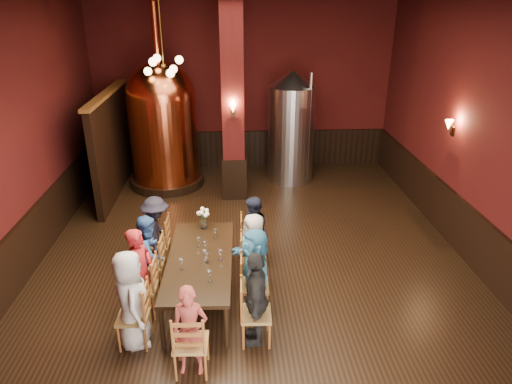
{
  "coord_description": "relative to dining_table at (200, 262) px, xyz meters",
  "views": [
    {
      "loc": [
        -0.35,
        -7.46,
        4.54
      ],
      "look_at": [
        0.08,
        0.2,
        1.2
      ],
      "focal_mm": 32.0,
      "sensor_mm": 36.0,
      "label": 1
    }
  ],
  "objects": [
    {
      "name": "steel_vessel",
      "position": [
        2.07,
        5.11,
        0.73
      ],
      "size": [
        1.33,
        1.33,
        2.84
      ],
      "rotation": [
        0.0,
        0.0,
        0.15
      ],
      "color": "#B2B2B7",
      "rests_on": "ground"
    },
    {
      "name": "chair_2",
      "position": [
        -0.84,
        0.35,
        -0.23
      ],
      "size": [
        0.47,
        0.47,
        0.92
      ],
      "primitive_type": null,
      "rotation": [
        0.0,
        0.0,
        -1.6
      ],
      "color": "brown",
      "rests_on": "ground"
    },
    {
      "name": "room",
      "position": [
        0.89,
        1.3,
        1.56
      ],
      "size": [
        10.0,
        10.02,
        4.5
      ],
      "color": "black",
      "rests_on": "ground"
    },
    {
      "name": "copper_kettle",
      "position": [
        -1.13,
        4.92,
        0.92
      ],
      "size": [
        1.96,
        1.96,
        4.4
      ],
      "rotation": [
        0.0,
        0.0,
        -0.21
      ],
      "color": "black",
      "rests_on": "ground"
    },
    {
      "name": "chair_8",
      "position": [
        -0.04,
        -1.55,
        -0.23
      ],
      "size": [
        0.47,
        0.47,
        0.92
      ],
      "primitive_type": null,
      "rotation": [
        0.0,
        0.0,
        3.11
      ],
      "color": "brown",
      "rests_on": "ground"
    },
    {
      "name": "wine_glass_4",
      "position": [
        0.07,
        0.2,
        0.15
      ],
      "size": [
        0.07,
        0.07,
        0.17
      ],
      "primitive_type": null,
      "color": "white",
      "rests_on": "dining_table"
    },
    {
      "name": "person_1",
      "position": [
        -0.86,
        -0.31,
        0.03
      ],
      "size": [
        0.48,
        0.6,
        1.45
      ],
      "primitive_type": "imported",
      "rotation": [
        0.0,
        0.0,
        1.3
      ],
      "color": "maroon",
      "rests_on": "ground"
    },
    {
      "name": "column",
      "position": [
        0.59,
        4.1,
        1.56
      ],
      "size": [
        0.58,
        0.58,
        4.5
      ],
      "primitive_type": "cube",
      "color": "#48110F",
      "rests_on": "ground"
    },
    {
      "name": "person_4",
      "position": [
        0.82,
        -1.02,
        0.03
      ],
      "size": [
        0.43,
        0.87,
        1.43
      ],
      "primitive_type": "imported",
      "rotation": [
        0.0,
        0.0,
        4.61
      ],
      "color": "black",
      "rests_on": "ground"
    },
    {
      "name": "person_6",
      "position": [
        0.86,
        0.31,
        -0.03
      ],
      "size": [
        0.61,
        0.75,
        1.32
      ],
      "primitive_type": "imported",
      "rotation": [
        0.0,
        0.0,
        5.04
      ],
      "color": "beige",
      "rests_on": "ground"
    },
    {
      "name": "sconce_column",
      "position": [
        0.59,
        3.8,
        1.51
      ],
      "size": [
        0.2,
        0.2,
        0.36
      ],
      "primitive_type": null,
      "rotation": [
        0.0,
        0.0,
        3.14
      ],
      "color": "black",
      "rests_on": "column"
    },
    {
      "name": "chair_5",
      "position": [
        0.84,
        -0.35,
        -0.23
      ],
      "size": [
        0.47,
        0.47,
        0.92
      ],
      "primitive_type": null,
      "rotation": [
        0.0,
        0.0,
        1.54
      ],
      "color": "brown",
      "rests_on": "ground"
    },
    {
      "name": "partition",
      "position": [
        -2.31,
        4.5,
        0.51
      ],
      "size": [
        0.22,
        3.5,
        2.4
      ],
      "primitive_type": "cube",
      "color": "black",
      "rests_on": "ground"
    },
    {
      "name": "person_3",
      "position": [
        -0.82,
        1.02,
        -0.01
      ],
      "size": [
        0.55,
        0.9,
        1.35
      ],
      "primitive_type": "imported",
      "rotation": [
        0.0,
        0.0,
        1.63
      ],
      "color": "black",
      "rests_on": "ground"
    },
    {
      "name": "wine_glass_5",
      "position": [
        0.32,
        -0.07,
        0.15
      ],
      "size": [
        0.07,
        0.07,
        0.17
      ],
      "primitive_type": null,
      "color": "white",
      "rests_on": "dining_table"
    },
    {
      "name": "wine_glass_6",
      "position": [
        -0.04,
        0.36,
        0.15
      ],
      "size": [
        0.07,
        0.07,
        0.17
      ],
      "primitive_type": null,
      "color": "white",
      "rests_on": "dining_table"
    },
    {
      "name": "person_7",
      "position": [
        0.88,
        0.98,
        -0.03
      ],
      "size": [
        0.44,
        0.69,
        1.31
      ],
      "primitive_type": "imported",
      "rotation": [
        0.0,
        0.0,
        4.5
      ],
      "color": "#1A1F34",
      "rests_on": "ground"
    },
    {
      "name": "person_0",
      "position": [
        -0.88,
        -0.98,
        0.04
      ],
      "size": [
        0.64,
        0.81,
        1.46
      ],
      "primitive_type": "imported",
      "rotation": [
        0.0,
        0.0,
        1.85
      ],
      "color": "silver",
      "rests_on": "ground"
    },
    {
      "name": "pendant_cluster",
      "position": [
        -0.91,
        4.2,
        2.41
      ],
      "size": [
        0.9,
        0.9,
        1.7
      ],
      "primitive_type": null,
      "color": "#A57226",
      "rests_on": "room"
    },
    {
      "name": "wine_glass_2",
      "position": [
        0.18,
        -0.63,
        0.15
      ],
      "size": [
        0.07,
        0.07,
        0.17
      ],
      "primitive_type": null,
      "color": "white",
      "rests_on": "dining_table"
    },
    {
      "name": "chair_4",
      "position": [
        0.82,
        -1.02,
        -0.23
      ],
      "size": [
        0.47,
        0.47,
        0.92
      ],
      "primitive_type": null,
      "rotation": [
        0.0,
        0.0,
        1.54
      ],
      "color": "brown",
      "rests_on": "ground"
    },
    {
      "name": "wainscot_left",
      "position": [
        -3.07,
        1.3,
        -0.19
      ],
      "size": [
        0.08,
        9.9,
        1.0
      ],
      "primitive_type": "cube",
      "color": "black",
      "rests_on": "ground"
    },
    {
      "name": "wine_glass_0",
      "position": [
        0.12,
        -0.13,
        0.15
      ],
      "size": [
        0.07,
        0.07,
        0.17
      ],
      "primitive_type": null,
      "color": "white",
      "rests_on": "dining_table"
    },
    {
      "name": "wainscot_back",
      "position": [
        0.89,
        6.26,
        -0.19
      ],
      "size": [
        7.9,
        0.08,
        1.0
      ],
      "primitive_type": "cube",
      "color": "black",
      "rests_on": "ground"
    },
    {
      "name": "rose_vase",
      "position": [
        0.01,
        1.0,
        0.32
      ],
      "size": [
        0.23,
        0.23,
        0.39
      ],
      "color": "white",
      "rests_on": "dining_table"
    },
    {
      "name": "wainscot_right",
      "position": [
        4.85,
        1.3,
        -0.19
      ],
      "size": [
        0.08,
        9.9,
        1.0
      ],
      "primitive_type": "cube",
      "color": "black",
      "rests_on": "ground"
    },
    {
      "name": "person_8",
      "position": [
        -0.04,
        -1.55,
        -0.05
      ],
      "size": [
        0.49,
        0.34,
        1.28
      ],
      "primitive_type": "imported",
      "rotation": [
        0.0,
        0.0,
        6.21
      ],
      "color": "#993A33",
      "rests_on": "ground"
    },
    {
      "name": "person_5",
      "position": [
        0.84,
        -0.35,
        0.02
      ],
      "size": [
        0.74,
        1.38,
        1.42
      ],
      "primitive_type": "imported",
      "rotation": [
        0.0,
        0.0,
        4.97
      ],
      "color": "teal",
      "rests_on": "ground"
    },
    {
      "name": "chair_0",
      "position": [
        -0.88,
        -0.98,
        -0.23
      ],
      "size": [
        0.47,
        0.47,
        0.92
      ],
      "primitive_type": null,
      "rotation": [
        0.0,
        0.0,
        -1.6
      ],
      "color": "brown",
      "rests_on": "ground"
    },
    {
      "name": "chair_3",
      "position": [
        -0.82,
        1.02,
        -0.23
      ],
      "size": [
        0.47,
        0.47,
        0.92
      ],
      "primitive_type": null,
      "rotation": [
        0.0,
        0.0,
        -1.6
      ],
      "color": "brown",
      "rests_on": "ground"
    },
    {
      "name": "wine_glass_1",
      "position": [
        0.23,
        0.63,
        0.15
      ],
      "size": [
        0.07,
        0.07,
        0.17
      ],
      "primitive_type": null,
      "color": "white",
      "rests_on": "dining_table"
    },
    {
      "name": "person_2",
      "position": [
        -0.84,
        0.35,
        -0.02
      ],
      "size": [
        0.39,
        0.68,
        1.33
      ],
      "primitive_type": "imported",
      "rotation": [
        0.0,
        0.0,
        1.46
      ],
      "color": "#2B4F90",
      "rests_on": "ground"
    },
    {
      "name": "wine_glass_7",
      "position": [
        -0.25,
        -0.29,
        0.15
      ],
      "size": [
        0.07,
        0.07,
        0.17
      ],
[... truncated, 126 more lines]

